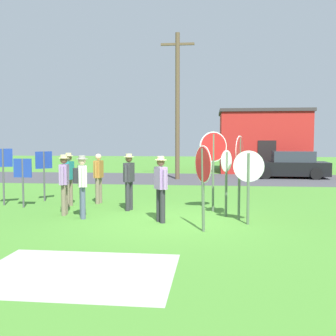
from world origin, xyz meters
name	(u,v)px	position (x,y,z in m)	size (l,w,h in m)	color
ground_plane	(169,222)	(0.00, 0.00, 0.00)	(80.00, 80.00, 0.00)	#47842D
street_asphalt	(192,179)	(0.00, 11.60, 0.00)	(60.00, 6.40, 0.01)	#424247
concrete_path	(76,273)	(-1.07, -4.21, 0.00)	(3.20, 2.40, 0.01)	#ADAAA3
building_background	(262,141)	(4.45, 17.20, 2.05)	(5.76, 5.26, 4.08)	#B2231E
utility_pole	(177,103)	(-0.77, 11.26, 4.10)	(1.80, 0.24, 7.83)	brown
parked_car_on_street	(289,166)	(5.44, 12.71, 0.69)	(4.35, 2.11, 1.51)	black
stop_sign_tallest	(248,174)	(2.04, -0.10, 1.28)	(0.76, 0.27, 1.89)	#51664C
stop_sign_rear_left	(240,162)	(1.85, 0.45, 1.56)	(0.26, 0.75, 2.28)	#51664C
stop_sign_far_back	(226,172)	(1.52, 0.89, 1.25)	(0.32, 0.53, 1.88)	#51664C
stop_sign_leaning_left	(203,173)	(0.91, -1.03, 1.40)	(0.42, 0.82, 2.04)	#51664C
stop_sign_center_cluster	(213,156)	(1.15, 1.66, 1.67)	(0.81, 0.43, 2.41)	#51664C
person_in_dark_shirt	(99,176)	(-2.70, 2.72, 0.95)	(0.26, 0.57, 1.69)	#7A6B56
person_in_blue	(161,185)	(-0.21, -0.10, 0.98)	(0.38, 0.49, 1.74)	#2D2D33
person_in_teal	(64,181)	(-3.10, 0.62, 0.98)	(0.32, 0.56, 1.74)	#7A6B56
person_holding_notes	(81,182)	(-2.44, 0.17, 1.01)	(0.44, 0.53, 1.74)	#4C5670
person_with_sunhat	(129,178)	(-1.40, 1.56, 0.98)	(0.31, 0.56, 1.74)	#2D2D33
person_near_signs	(69,176)	(-3.49, 2.06, 0.98)	(0.32, 0.57, 1.74)	#7A6B56
info_panel_leftmost	(44,167)	(-4.75, 3.02, 1.21)	(0.44, 0.45, 1.75)	#4C4C51
info_panel_middle	(23,174)	(-4.86, 1.67, 1.07)	(0.60, 0.06, 1.57)	#4C4C51
info_panel_rightmost	(3,166)	(-5.70, 2.01, 1.29)	(0.52, 0.33, 1.87)	#4C4C51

